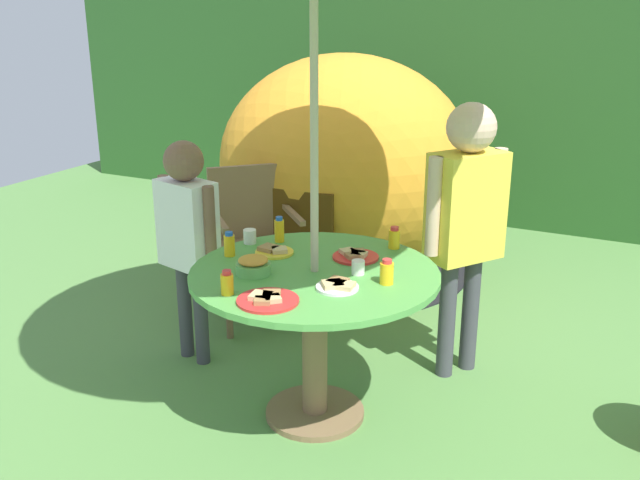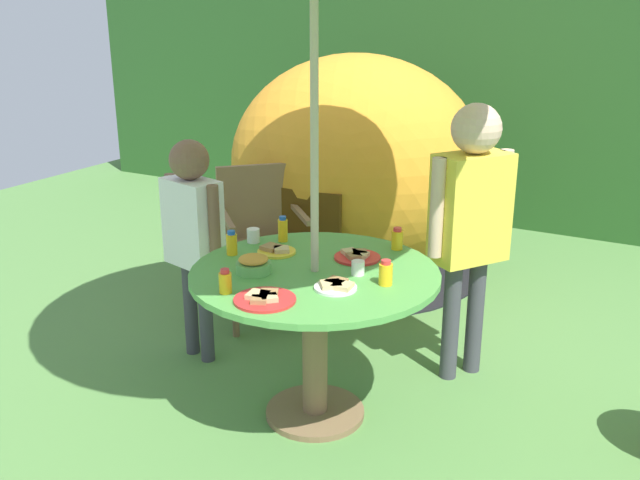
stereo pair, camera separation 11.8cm
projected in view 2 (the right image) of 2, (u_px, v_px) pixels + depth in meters
name	position (u px, v px, depth m)	size (l,w,h in m)	color
ground_plane	(315.00, 416.00, 3.46)	(10.00, 10.00, 0.02)	#548442
hedge_backdrop	(523.00, 103.00, 6.28)	(9.00, 0.70, 2.08)	#285623
garden_table	(315.00, 306.00, 3.27)	(1.13, 1.13, 0.75)	brown
wooden_chair	(261.00, 233.00, 4.43)	(0.68, 0.68, 0.93)	brown
dome_tent	(356.00, 166.00, 5.12)	(1.93, 1.93, 1.56)	orange
child_in_yellow_shirt	(471.00, 208.00, 3.55)	(0.38, 0.43, 1.44)	#3F3F47
child_in_white_shirt	(193.00, 223.00, 3.78)	(0.41, 0.25, 1.23)	#3F3F47
snack_bowl	(253.00, 264.00, 3.19)	(0.16, 0.16, 0.08)	#66B259
plate_front_edge	(264.00, 298.00, 2.89)	(0.26, 0.26, 0.03)	red
plate_far_left	(276.00, 250.00, 3.44)	(0.19, 0.19, 0.03)	yellow
plate_center_back	(336.00, 286.00, 3.01)	(0.18, 0.18, 0.03)	white
plate_far_right	(357.00, 256.00, 3.37)	(0.22, 0.22, 0.03)	red
juice_bottle_near_left	(397.00, 239.00, 3.48)	(0.06, 0.06, 0.11)	yellow
juice_bottle_near_right	(283.00, 230.00, 3.60)	(0.05, 0.05, 0.13)	yellow
juice_bottle_center_front	(386.00, 273.00, 3.04)	(0.06, 0.06, 0.11)	yellow
juice_bottle_mid_left	(232.00, 243.00, 3.41)	(0.05, 0.05, 0.12)	yellow
juice_bottle_mid_right	(225.00, 282.00, 2.96)	(0.05, 0.05, 0.11)	yellow
cup_near	(358.00, 268.00, 3.16)	(0.06, 0.06, 0.06)	white
cup_far	(253.00, 236.00, 3.58)	(0.06, 0.06, 0.07)	white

